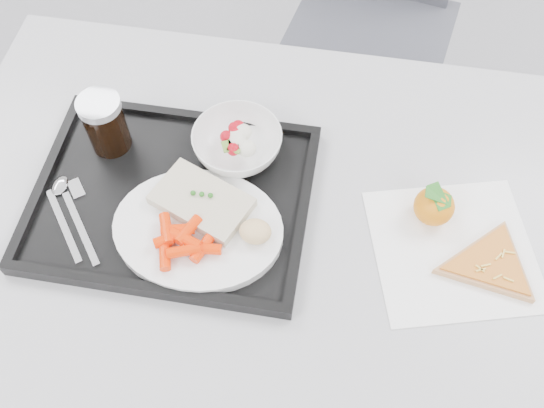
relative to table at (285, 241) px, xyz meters
name	(u,v)px	position (x,y,z in m)	size (l,w,h in m)	color
room	(214,78)	(0.00, -0.30, 0.72)	(6.04, 7.04, 2.84)	gray
table	(285,241)	(0.00, 0.00, 0.00)	(1.20, 0.80, 0.75)	#B0B0B3
tray	(173,198)	(-0.19, 0.01, 0.08)	(0.45, 0.35, 0.03)	black
dinner_plate	(198,229)	(-0.13, -0.05, 0.09)	(0.27, 0.27, 0.02)	white
fish_fillet	(202,201)	(-0.13, -0.01, 0.11)	(0.17, 0.14, 0.03)	beige
bread_roll	(255,231)	(-0.04, -0.05, 0.12)	(0.06, 0.05, 0.03)	#D6BC7B
salad_bowl	(237,143)	(-0.10, 0.12, 0.11)	(0.15, 0.15, 0.05)	white
cola_glass	(105,123)	(-0.32, 0.10, 0.14)	(0.07, 0.07, 0.11)	black
cutlery	(68,209)	(-0.35, -0.04, 0.08)	(0.13, 0.16, 0.01)	silver
napkin	(453,250)	(0.27, -0.01, 0.07)	(0.30, 0.30, 0.00)	white
tangerine	(434,206)	(0.23, 0.05, 0.10)	(0.07, 0.07, 0.07)	#EA6500
pizza_slice	(490,264)	(0.32, -0.03, 0.08)	(0.23, 0.23, 0.02)	tan
carrot_pile	(183,241)	(-0.15, -0.08, 0.11)	(0.11, 0.10, 0.03)	#FB3103
salad_contents	(238,138)	(-0.10, 0.12, 0.12)	(0.06, 0.07, 0.03)	#AD0915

